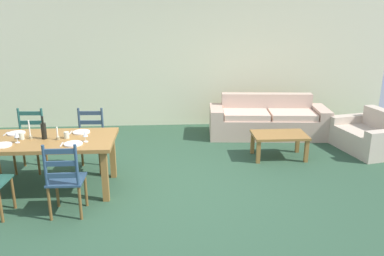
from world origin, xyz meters
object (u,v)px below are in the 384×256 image
Objects in this scene: coffee_cup_secondary at (22,136)px; armchair_upholstered at (370,137)px; dining_table at (45,145)px; coffee_table at (279,138)px; dining_chair_near_right at (65,179)px; wine_bottle at (44,130)px; dining_chair_far_right at (90,140)px; dining_chair_far_left at (30,140)px; couch at (267,121)px; coffee_cup_primary at (66,135)px; wine_glass_near_left at (16,135)px; wine_glass_near_right at (85,134)px.

armchair_upholstered is (5.55, 1.28, -0.55)m from coffee_cup_secondary.
dining_table is 2.11× the size of coffee_table.
wine_bottle is at bearing 119.99° from dining_chair_near_right.
dining_table is 1.98× the size of dining_chair_far_right.
coffee_cup_secondary is (-0.29, 0.01, 0.13)m from dining_table.
dining_chair_far_left is 0.93m from dining_chair_far_right.
dining_table is 4.29m from couch.
coffee_cup_secondary is (-0.30, 0.00, -0.07)m from wine_bottle.
wine_bottle is 0.30m from coffee_cup_primary.
coffee_cup_secondary reaches higher than coffee_table.
wine_bottle is 0.31m from coffee_cup_secondary.
dining_chair_far_left is 0.41× the size of couch.
dining_chair_near_right is 10.67× the size of coffee_cup_primary.
dining_chair_far_left is 1.12m from coffee_cup_primary.
dining_chair_far_right is 5.96× the size of wine_glass_near_left.
dining_table is 1.46× the size of armchair_upholstered.
couch is (3.18, 1.52, -0.19)m from dining_chair_far_right.
wine_glass_near_left is at bearing -155.40° from wine_bottle.
wine_glass_near_left is 4.05m from coffee_table.
couch is (3.94, 2.23, -0.50)m from coffee_cup_secondary.
wine_glass_near_right is 3.92m from couch.
coffee_cup_primary is at bearing -103.27° from dining_chair_far_right.
armchair_upholstered is (5.25, 1.28, -0.62)m from wine_bottle.
wine_glass_near_right is at bearing -162.83° from armchair_upholstered.
coffee_table is at bearing 29.56° from dining_chair_near_right.
dining_chair_near_right is 4.38m from couch.
wine_glass_near_right reaches higher than coffee_cup_primary.
wine_bottle is 1.96× the size of wine_glass_near_right.
wine_glass_near_left is at bearing -148.95° from couch.
wine_glass_near_left is (-0.30, -0.14, 0.20)m from dining_table.
dining_chair_near_right is at bearing -150.44° from coffee_table.
armchair_upholstered is at bearing 22.81° from dining_chair_near_right.
dining_chair_near_right is at bearing -91.16° from dining_chair_far_right.
dining_chair_far_left is 5.96× the size of wine_glass_near_left.
coffee_table is (3.11, 1.76, -0.12)m from dining_chair_near_right.
armchair_upholstered is (5.56, 1.42, -0.61)m from wine_glass_near_left.
coffee_table is (3.24, 1.01, -0.44)m from coffee_cup_primary.
armchair_upholstered reaches higher than coffee_table.
dining_chair_near_right is 0.94m from wine_bottle.
coffee_table is (-0.10, -1.22, 0.06)m from couch.
coffee_cup_secondary is 3.99m from coffee_table.
dining_chair_far_right is 1.21m from wine_glass_near_left.
dining_chair_far_right is at bearing -174.42° from coffee_table.
coffee_cup_secondary is at bearing 169.69° from wine_glass_near_right.
dining_chair_near_right and dining_chair_far_left have the same top height.
wine_bottle is at bearing -178.08° from coffee_cup_primary.
dining_table reaches higher than coffee_table.
wine_bottle is 3.51× the size of coffee_cup_primary.
dining_chair_far_left reaches higher than wine_glass_near_left.
dining_table is at bearing -166.22° from armchair_upholstered.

